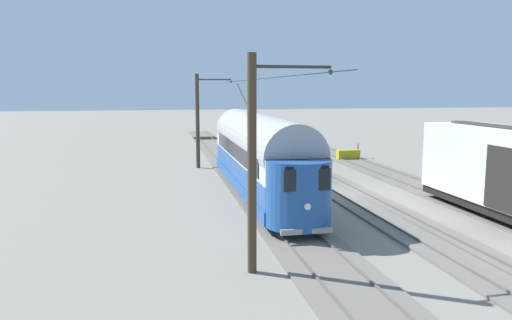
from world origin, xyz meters
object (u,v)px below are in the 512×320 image
at_px(catenary_pole_mid_near, 254,161).
at_px(track_end_bumper, 348,155).
at_px(vintage_streetcar, 258,153).
at_px(switch_stand, 358,149).
at_px(catenary_pole_foreground, 199,119).

xyz_separation_m(catenary_pole_mid_near, track_end_bumper, (-11.98, -22.44, -3.09)).
height_order(catenary_pole_mid_near, track_end_bumper, catenary_pole_mid_near).
bearing_deg(track_end_bumper, vintage_streetcar, 50.00).
bearing_deg(track_end_bumper, catenary_pole_mid_near, 61.90).
bearing_deg(switch_stand, catenary_pole_mid_near, 60.61).
bearing_deg(vintage_streetcar, track_end_bumper, -130.00).
bearing_deg(catenary_pole_foreground, catenary_pole_mid_near, 90.00).
distance_m(catenary_pole_mid_near, track_end_bumper, 25.63).
xyz_separation_m(catenary_pole_foreground, switch_stand, (-13.20, -2.65, -2.78)).
xyz_separation_m(vintage_streetcar, track_end_bumper, (-9.63, -11.48, -1.86)).
bearing_deg(catenary_pole_mid_near, vintage_streetcar, -102.10).
xyz_separation_m(vintage_streetcar, switch_stand, (-10.85, -12.47, -1.56)).
bearing_deg(catenary_pole_mid_near, switch_stand, -119.39).
xyz_separation_m(catenary_pole_foreground, track_end_bumper, (-11.98, -1.66, -3.09)).
relative_size(vintage_streetcar, catenary_pole_foreground, 2.66).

